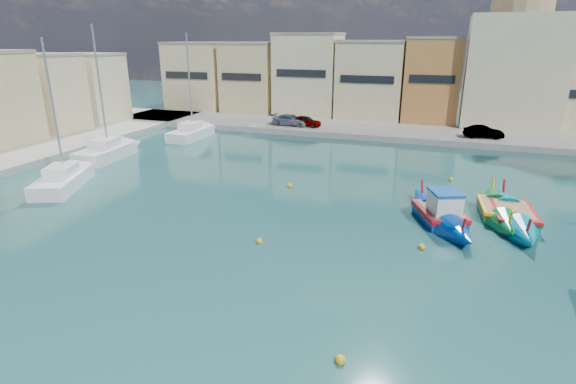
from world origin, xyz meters
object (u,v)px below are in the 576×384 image
at_px(luzzu_green, 499,212).
at_px(yacht_mid, 73,174).
at_px(luzzu_cyan_mid, 513,217).
at_px(yacht_midnorth, 118,149).
at_px(luzzu_blue_cabin, 440,215).
at_px(yacht_north, 200,131).
at_px(church_block, 515,54).

xyz_separation_m(luzzu_green, yacht_mid, (-29.58, -2.74, 0.16)).
distance_m(luzzu_cyan_mid, yacht_midnorth, 32.91).
bearing_deg(yacht_mid, luzzu_blue_cabin, 1.55).
xyz_separation_m(luzzu_green, yacht_north, (-28.99, 15.00, 0.18)).
height_order(church_block, luzzu_blue_cabin, church_block).
xyz_separation_m(church_block, yacht_mid, (-32.47, -32.91, -7.97)).
distance_m(yacht_midnorth, yacht_mid, 8.01).
xyz_separation_m(church_block, luzzu_blue_cabin, (-6.24, -32.20, -8.03)).
bearing_deg(yacht_mid, yacht_midnorth, 105.74).
distance_m(church_block, luzzu_cyan_mid, 31.95).
bearing_deg(luzzu_cyan_mid, yacht_north, 152.19).
xyz_separation_m(luzzu_blue_cabin, yacht_midnorth, (-28.41, 7.00, 0.10)).
bearing_deg(church_block, yacht_mid, -134.62).
height_order(luzzu_green, yacht_mid, yacht_mid).
relative_size(luzzu_blue_cabin, yacht_north, 0.77).
relative_size(luzzu_blue_cabin, luzzu_cyan_mid, 0.95).
bearing_deg(luzzu_cyan_mid, luzzu_green, 136.14).
height_order(luzzu_green, yacht_north, yacht_north).
bearing_deg(yacht_midnorth, luzzu_green, -8.90).
xyz_separation_m(luzzu_blue_cabin, yacht_mid, (-26.24, -0.71, 0.06)).
relative_size(church_block, luzzu_green, 2.29).
distance_m(yacht_north, yacht_midnorth, 10.40).
relative_size(luzzu_cyan_mid, luzzu_green, 1.12).
relative_size(yacht_north, yacht_mid, 1.04).
relative_size(luzzu_blue_cabin, yacht_midnorth, 0.73).
xyz_separation_m(church_block, luzzu_cyan_mid, (-2.22, -30.82, -8.12)).
relative_size(luzzu_green, yacht_mid, 0.76).
bearing_deg(yacht_midnorth, luzzu_cyan_mid, -9.84).
bearing_deg(yacht_midnorth, yacht_mid, -74.26).
xyz_separation_m(luzzu_cyan_mid, yacht_midnorth, (-32.43, 5.62, 0.20)).
bearing_deg(luzzu_green, yacht_north, 152.65).
height_order(yacht_north, yacht_mid, yacht_north).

